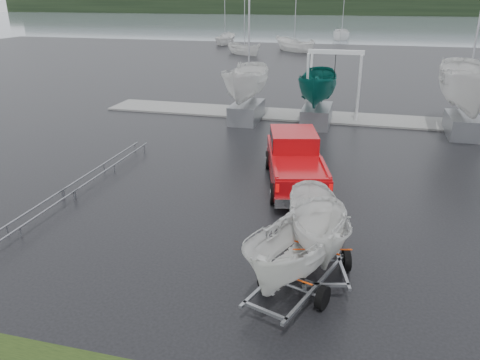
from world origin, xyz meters
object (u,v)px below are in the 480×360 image
trailer_parked (301,202)px  boat_hoist (334,75)px  trailer_hitched (321,186)px  pickup_truck (295,158)px

trailer_parked → boat_hoist: size_ratio=1.15×
boat_hoist → trailer_parked: bearing=-88.4°
trailer_hitched → trailer_parked: bearing=-117.7°
trailer_hitched → trailer_parked: 1.48m
trailer_parked → boat_hoist: (-0.54, 18.77, 0.09)m
pickup_truck → trailer_hitched: 6.59m
trailer_hitched → trailer_parked: size_ratio=0.95×
trailer_parked → trailer_hitched: bearing=95.7°
pickup_truck → trailer_parked: trailer_parked is taller
pickup_truck → boat_hoist: boat_hoist is taller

